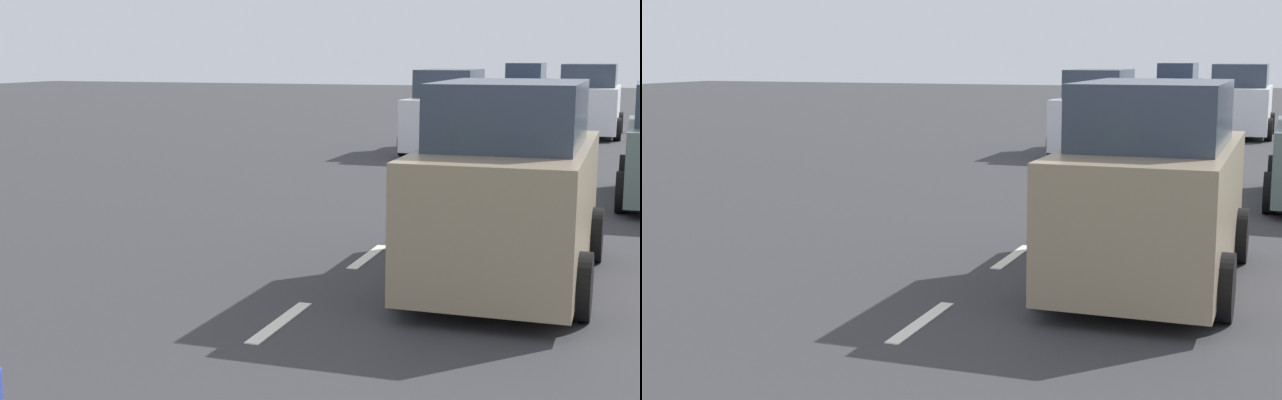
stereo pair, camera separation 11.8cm
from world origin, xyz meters
TOP-DOWN VIEW (x-y plane):
  - ground_plane at (0.00, 21.00)m, footprint 96.00×96.00m
  - lane_center_line at (0.00, 25.20)m, footprint 0.14×46.40m
  - car_oncoming_third at (-1.48, 37.84)m, footprint 1.94×4.33m
  - car_outgoing_ahead at (1.84, 8.04)m, footprint 1.97×4.29m
  - car_oncoming_second at (-1.47, 21.04)m, footprint 1.89×4.07m
  - car_outgoing_far at (1.71, 27.21)m, footprint 2.04×4.32m

SIDE VIEW (x-z plane):
  - ground_plane at x=0.00m, z-range 0.00..0.00m
  - lane_center_line at x=0.00m, z-range 0.00..0.01m
  - car_oncoming_third at x=-1.48m, z-range -0.08..2.07m
  - car_oncoming_second at x=-1.47m, z-range -0.08..2.07m
  - car_outgoing_far at x=1.71m, z-range -0.08..2.16m
  - car_outgoing_ahead at x=1.84m, z-range -0.08..2.19m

